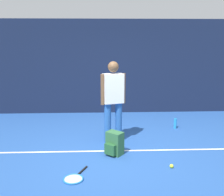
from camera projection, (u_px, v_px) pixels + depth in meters
name	position (u px, v px, depth m)	size (l,w,h in m)	color
ground_plane	(113.00, 154.00, 5.15)	(12.00, 12.00, 0.00)	#234C93
back_fence	(108.00, 67.00, 7.79)	(10.00, 0.10, 2.68)	#141E38
court_line	(113.00, 151.00, 5.28)	(9.00, 0.05, 0.00)	white
tennis_player	(113.00, 97.00, 5.55)	(0.51, 0.32, 1.70)	#2659A5
tennis_racket	(74.00, 178.00, 4.23)	(0.43, 0.63, 0.03)	black
backpack	(114.00, 144.00, 5.09)	(0.38, 0.38, 0.44)	#2D6038
tennis_ball_near_player	(172.00, 166.00, 4.59)	(0.07, 0.07, 0.07)	#CCE033
water_bottle	(175.00, 123.00, 6.58)	(0.07, 0.07, 0.25)	#268CD8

